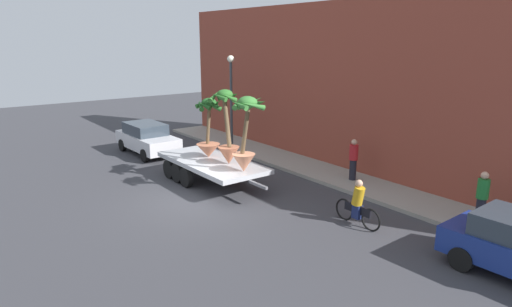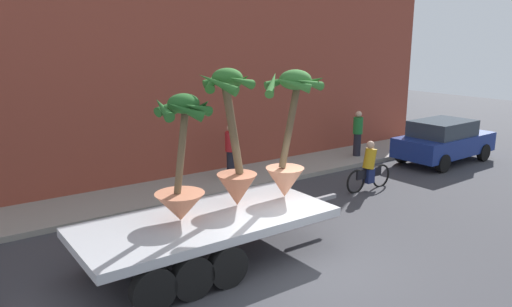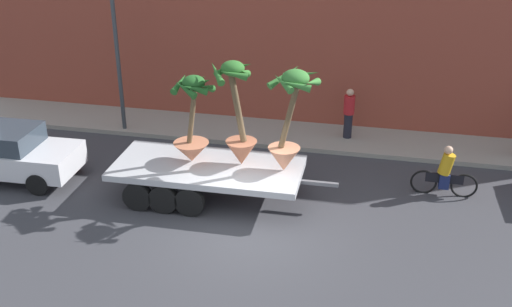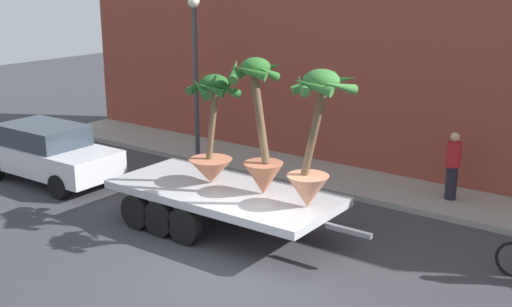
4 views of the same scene
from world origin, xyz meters
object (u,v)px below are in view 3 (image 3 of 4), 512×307
at_px(cyclist, 445,174).
at_px(flatbed_trailer, 199,171).
at_px(potted_palm_middle, 192,127).
at_px(potted_palm_rear, 289,125).
at_px(potted_palm_front, 238,122).
at_px(pedestrian_far_left, 349,112).
at_px(trailing_car, 4,152).
at_px(street_lamp, 116,41).

bearing_deg(cyclist, flatbed_trailer, -167.49).
bearing_deg(flatbed_trailer, potted_palm_middle, 142.81).
height_order(flatbed_trailer, potted_palm_rear, potted_palm_rear).
xyz_separation_m(flatbed_trailer, potted_palm_middle, (-0.20, 0.15, 1.25)).
distance_m(potted_palm_rear, cyclist, 4.75).
relative_size(potted_palm_front, pedestrian_far_left, 1.72).
distance_m(potted_palm_middle, potted_palm_front, 1.28).
height_order(potted_palm_front, cyclist, potted_palm_front).
bearing_deg(potted_palm_front, flatbed_trailer, -166.84).
distance_m(potted_palm_middle, cyclist, 7.15).
height_order(potted_palm_middle, pedestrian_far_left, potted_palm_middle).
xyz_separation_m(potted_palm_rear, pedestrian_far_left, (1.29, 4.49, -1.29)).
xyz_separation_m(flatbed_trailer, potted_palm_front, (1.06, 0.25, 1.46)).
height_order(trailing_car, street_lamp, street_lamp).
xyz_separation_m(flatbed_trailer, pedestrian_far_left, (3.75, 4.63, 0.29)).
xyz_separation_m(potted_palm_front, street_lamp, (-4.95, 3.52, 1.01)).
relative_size(potted_palm_middle, trailing_car, 0.59).
xyz_separation_m(cyclist, pedestrian_far_left, (-2.94, 3.14, 0.37)).
xyz_separation_m(potted_palm_middle, street_lamp, (-3.68, 3.62, 1.23)).
xyz_separation_m(potted_palm_front, pedestrian_far_left, (2.69, 4.38, -1.18)).
height_order(flatbed_trailer, cyclist, cyclist).
bearing_deg(flatbed_trailer, trailing_car, -178.81).
xyz_separation_m(cyclist, street_lamp, (-10.58, 2.28, 2.56)).
bearing_deg(potted_palm_middle, pedestrian_far_left, 48.59).
bearing_deg(potted_palm_front, cyclist, 12.39).
bearing_deg(trailing_car, potted_palm_front, 3.04).
distance_m(trailing_car, pedestrian_far_left, 10.79).
distance_m(potted_palm_front, cyclist, 5.97).
height_order(potted_palm_rear, cyclist, potted_palm_rear).
relative_size(potted_palm_front, cyclist, 1.59).
height_order(pedestrian_far_left, street_lamp, street_lamp).
xyz_separation_m(potted_palm_rear, street_lamp, (-6.34, 3.64, 0.90)).
distance_m(potted_palm_rear, trailing_car, 8.53).
bearing_deg(potted_palm_front, potted_palm_rear, -4.75).
xyz_separation_m(trailing_car, street_lamp, (2.06, 3.89, 2.40)).
bearing_deg(trailing_car, flatbed_trailer, 1.19).
bearing_deg(potted_palm_rear, pedestrian_far_left, 73.95).
bearing_deg(potted_palm_middle, street_lamp, 135.52).
relative_size(potted_palm_rear, pedestrian_far_left, 1.67).
bearing_deg(flatbed_trailer, pedestrian_far_left, 50.97).
xyz_separation_m(potted_palm_middle, cyclist, (6.89, 1.33, -1.34)).
xyz_separation_m(cyclist, trailing_car, (-12.63, -1.61, 0.16)).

